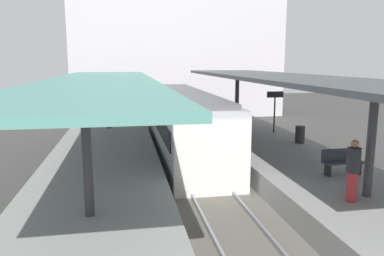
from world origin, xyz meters
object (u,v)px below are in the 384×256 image
Objects in this scene: commuter_train at (183,123)px; platform_bench at (342,161)px; platform_sign at (275,102)px; litter_bin at (300,135)px; passenger_near_bench at (353,170)px.

commuter_train reaches higher than platform_bench.
platform_sign reaches higher than litter_bin.
passenger_near_bench is at bearing -116.41° from platform_bench.
litter_bin is 0.47× the size of passenger_near_bench.
passenger_near_bench is (-1.16, -2.33, 0.42)m from platform_bench.
litter_bin is 7.50m from passenger_near_bench.
passenger_near_bench is (-1.85, -9.89, -0.74)m from platform_sign.
platform_bench is at bearing -59.43° from commuter_train.
platform_bench is at bearing 63.59° from passenger_near_bench.
litter_bin is (0.87, 4.88, -0.06)m from platform_bench.
commuter_train is 16.21× the size of litter_bin.
litter_bin is at bearing 79.88° from platform_bench.
platform_sign is at bearing 93.82° from litter_bin.
passenger_near_bench reaches higher than litter_bin.
commuter_train is 5.68m from litter_bin.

